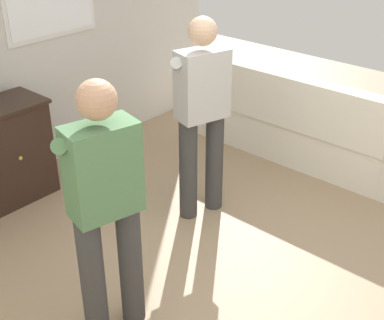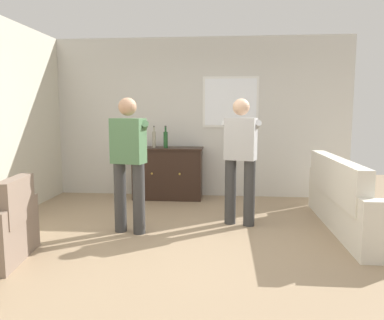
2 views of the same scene
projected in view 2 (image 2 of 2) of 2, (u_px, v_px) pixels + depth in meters
name	position (u px, v px, depth m)	size (l,w,h in m)	color
ground	(186.00, 246.00, 4.24)	(10.40, 10.40, 0.00)	#9E8466
wall_back_with_window	(202.00, 118.00, 6.68)	(5.20, 0.15, 2.80)	beige
couch	(347.00, 203.00, 4.81)	(0.57, 2.36, 0.92)	silver
sideboard_cabinet	(168.00, 173.00, 6.50)	(1.22, 0.49, 0.90)	black
bottle_wine_green	(154.00, 139.00, 6.42)	(0.06, 0.06, 0.37)	gray
bottle_liquor_amber	(166.00, 139.00, 6.39)	(0.07, 0.07, 0.38)	#1E4C23
person_standing_left	(129.00, 158.00, 4.61)	(0.54, 0.51, 1.68)	#383838
person_standing_right	(241.00, 155.00, 4.94)	(0.54, 0.52, 1.68)	#383838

